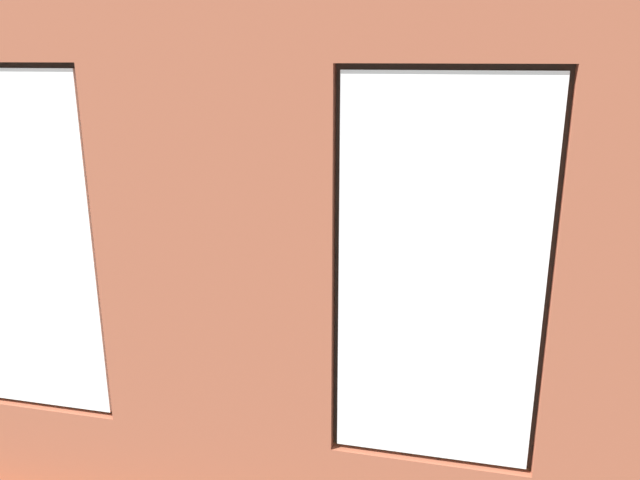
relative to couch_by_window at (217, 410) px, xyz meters
The scene contains 15 objects.
ground_plane 2.28m from the couch_by_window, 98.01° to the right, with size 7.24×6.50×0.10m, color #99663D.
brick_wall_with_windows 1.50m from the couch_by_window, 115.73° to the left, with size 6.64×0.30×3.33m.
white_wall_right 3.82m from the couch_by_window, 34.33° to the right, with size 0.10×5.50×3.33m, color silver.
couch_by_window is the anchor object (origin of this frame).
couch_left 3.62m from the couch_by_window, 144.18° to the right, with size 0.96×2.02×0.80m.
coffee_table 2.65m from the couch_by_window, 99.73° to the right, with size 1.37×0.70×0.43m.
cup_ceramic 2.57m from the couch_by_window, 102.39° to the right, with size 0.07×0.07×0.08m, color #B23D38.
candle_jar 2.72m from the couch_by_window, 95.84° to the right, with size 0.08×0.08×0.11m, color #B7333D.
remote_gray 2.51m from the couch_by_window, 90.82° to the right, with size 0.05×0.17×0.02m, color #59595B.
media_console 3.44m from the couch_by_window, 39.46° to the right, with size 1.27×0.42×0.54m, color black.
tv_flatscreen 3.49m from the couch_by_window, 39.49° to the right, with size 1.05×0.20×0.70m.
papasan_chair 4.06m from the couch_by_window, 84.97° to the right, with size 1.00×1.00×0.66m.
potted_plant_near_tv 2.39m from the couch_by_window, 27.59° to the right, with size 0.60×0.60×0.81m.
potted_plant_by_left_couch 4.37m from the couch_by_window, 125.45° to the right, with size 0.21×0.21×0.45m.
potted_plant_corner_near_left 5.44m from the couch_by_window, 124.59° to the right, with size 0.71×0.71×0.99m.
Camera 1 is at (-1.31, 5.95, 2.81)m, focal length 35.00 mm.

